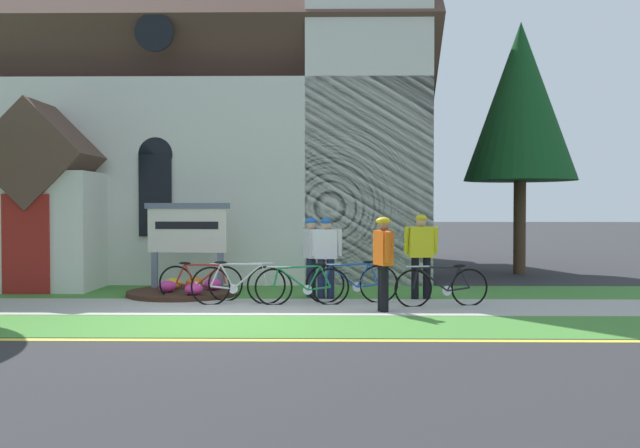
% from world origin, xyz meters
% --- Properties ---
extents(ground, '(140.00, 140.00, 0.00)m').
position_xyz_m(ground, '(0.00, 4.00, 0.00)').
color(ground, '#2B2B2D').
extents(sidewalk_slab, '(32.00, 2.05, 0.01)m').
position_xyz_m(sidewalk_slab, '(-2.22, 1.48, 0.01)').
color(sidewalk_slab, '#A8A59E').
rests_on(sidewalk_slab, ground).
extents(grass_verge, '(32.00, 1.97, 0.01)m').
position_xyz_m(grass_verge, '(-2.22, -0.53, 0.00)').
color(grass_verge, '#427F33').
rests_on(grass_verge, ground).
extents(church_lawn, '(24.00, 2.33, 0.01)m').
position_xyz_m(church_lawn, '(-2.22, 3.68, 0.00)').
color(church_lawn, '#427F33').
rests_on(church_lawn, ground).
extents(curb_paint_stripe, '(28.00, 0.16, 0.01)m').
position_xyz_m(curb_paint_stripe, '(-2.22, -1.66, 0.00)').
color(curb_paint_stripe, yellow).
rests_on(curb_paint_stripe, ground).
extents(church_building, '(13.39, 12.05, 13.28)m').
position_xyz_m(church_building, '(-1.85, 9.62, 4.65)').
color(church_building, silver).
rests_on(church_building, ground).
extents(church_sign, '(1.83, 0.23, 1.92)m').
position_xyz_m(church_sign, '(-1.23, 3.60, 1.28)').
color(church_sign, slate).
rests_on(church_sign, ground).
extents(flower_bed, '(2.26, 2.26, 0.34)m').
position_xyz_m(flower_bed, '(-1.20, 3.08, 0.09)').
color(flower_bed, '#382319').
rests_on(flower_bed, ground).
extents(bicycle_green, '(1.69, 0.22, 0.77)m').
position_xyz_m(bicycle_green, '(-0.71, 2.32, 0.36)').
color(bicycle_green, black).
rests_on(bicycle_green, ground).
extents(bicycle_yellow, '(1.77, 0.33, 0.79)m').
position_xyz_m(bicycle_yellow, '(3.89, 1.59, 0.37)').
color(bicycle_yellow, black).
rests_on(bicycle_yellow, ground).
extents(bicycle_white, '(1.77, 0.10, 0.82)m').
position_xyz_m(bicycle_white, '(2.26, 2.05, 0.38)').
color(bicycle_white, black).
rests_on(bicycle_white, ground).
extents(bicycle_orange, '(1.77, 0.14, 0.81)m').
position_xyz_m(bicycle_orange, '(1.32, 1.71, 0.37)').
color(bicycle_orange, black).
rests_on(bicycle_orange, ground).
extents(bicycle_blue, '(1.76, 0.32, 0.84)m').
position_xyz_m(bicycle_blue, '(0.11, 1.78, 0.38)').
color(bicycle_blue, black).
rests_on(bicycle_blue, ground).
extents(cyclist_in_blue_jersey, '(0.33, 0.77, 1.66)m').
position_xyz_m(cyclist_in_blue_jersey, '(2.76, 0.90, 0.97)').
color(cyclist_in_blue_jersey, black).
rests_on(cyclist_in_blue_jersey, ground).
extents(cyclist_in_yellow_jersey, '(0.36, 0.71, 1.61)m').
position_xyz_m(cyclist_in_yellow_jersey, '(1.45, 2.81, 0.94)').
color(cyclist_in_yellow_jersey, '#191E38').
rests_on(cyclist_in_yellow_jersey, ground).
extents(cyclist_in_red_jersey, '(0.66, 0.29, 1.68)m').
position_xyz_m(cyclist_in_red_jersey, '(3.63, 2.55, 0.99)').
color(cyclist_in_red_jersey, black).
rests_on(cyclist_in_red_jersey, ground).
extents(cyclist_in_orange_jersey, '(0.64, 0.26, 1.62)m').
position_xyz_m(cyclist_in_orange_jersey, '(1.75, 2.60, 0.94)').
color(cyclist_in_orange_jersey, '#191E38').
rests_on(cyclist_in_orange_jersey, ground).
extents(roadside_conifer, '(3.03, 3.03, 6.87)m').
position_xyz_m(roadside_conifer, '(7.02, 7.77, 4.68)').
color(roadside_conifer, '#4C3823').
rests_on(roadside_conifer, ground).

